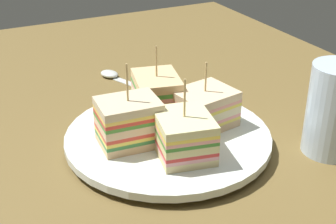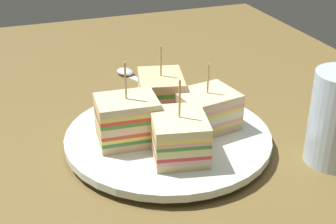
{
  "view_description": "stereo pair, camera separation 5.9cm",
  "coord_description": "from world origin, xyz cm",
  "px_view_note": "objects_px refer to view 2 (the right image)",
  "views": [
    {
      "loc": [
        -47.35,
        23.54,
        31.83
      ],
      "look_at": [
        0.0,
        0.0,
        4.75
      ],
      "focal_mm": 52.05,
      "sensor_mm": 36.0,
      "label": 1
    },
    {
      "loc": [
        -49.69,
        18.09,
        31.83
      ],
      "look_at": [
        0.0,
        0.0,
        4.75
      ],
      "focal_mm": 52.05,
      "sensor_mm": 36.0,
      "label": 2
    }
  ],
  "objects_px": {
    "sandwich_wedge_0": "(127,119)",
    "sandwich_wedge_1": "(179,136)",
    "sandwich_wedge_3": "(161,96)",
    "plate": "(168,138)",
    "sandwich_wedge_2": "(206,110)",
    "chip_pile": "(154,127)",
    "spoon": "(133,76)"
  },
  "relations": [
    {
      "from": "sandwich_wedge_0",
      "to": "sandwich_wedge_1",
      "type": "bearing_deg",
      "value": -45.81
    },
    {
      "from": "sandwich_wedge_0",
      "to": "sandwich_wedge_3",
      "type": "height_order",
      "value": "sandwich_wedge_0"
    },
    {
      "from": "plate",
      "to": "sandwich_wedge_3",
      "type": "relative_size",
      "value": 2.64
    },
    {
      "from": "sandwich_wedge_3",
      "to": "sandwich_wedge_2",
      "type": "bearing_deg",
      "value": 53.58
    },
    {
      "from": "sandwich_wedge_3",
      "to": "sandwich_wedge_0",
      "type": "bearing_deg",
      "value": -38.94
    },
    {
      "from": "sandwich_wedge_2",
      "to": "chip_pile",
      "type": "xyz_separation_m",
      "value": [
        0.01,
        0.07,
        -0.02
      ]
    },
    {
      "from": "sandwich_wedge_0",
      "to": "sandwich_wedge_1",
      "type": "relative_size",
      "value": 1.08
    },
    {
      "from": "sandwich_wedge_0",
      "to": "sandwich_wedge_1",
      "type": "distance_m",
      "value": 0.07
    },
    {
      "from": "sandwich_wedge_1",
      "to": "spoon",
      "type": "bearing_deg",
      "value": 6.48
    },
    {
      "from": "sandwich_wedge_2",
      "to": "spoon",
      "type": "bearing_deg",
      "value": -91.9
    },
    {
      "from": "plate",
      "to": "spoon",
      "type": "distance_m",
      "value": 0.22
    },
    {
      "from": "sandwich_wedge_2",
      "to": "chip_pile",
      "type": "height_order",
      "value": "sandwich_wedge_2"
    },
    {
      "from": "sandwich_wedge_3",
      "to": "spoon",
      "type": "distance_m",
      "value": 0.18
    },
    {
      "from": "sandwich_wedge_1",
      "to": "sandwich_wedge_3",
      "type": "bearing_deg",
      "value": 3.92
    },
    {
      "from": "plate",
      "to": "sandwich_wedge_3",
      "type": "height_order",
      "value": "sandwich_wedge_3"
    },
    {
      "from": "sandwich_wedge_3",
      "to": "chip_pile",
      "type": "bearing_deg",
      "value": -16.05
    },
    {
      "from": "plate",
      "to": "chip_pile",
      "type": "height_order",
      "value": "chip_pile"
    },
    {
      "from": "sandwich_wedge_0",
      "to": "plate",
      "type": "bearing_deg",
      "value": -0.05
    },
    {
      "from": "sandwich_wedge_0",
      "to": "sandwich_wedge_3",
      "type": "bearing_deg",
      "value": 42.13
    },
    {
      "from": "sandwich_wedge_2",
      "to": "sandwich_wedge_3",
      "type": "xyz_separation_m",
      "value": [
        0.05,
        0.04,
        0.0
      ]
    },
    {
      "from": "plate",
      "to": "chip_pile",
      "type": "relative_size",
      "value": 4.66
    },
    {
      "from": "sandwich_wedge_2",
      "to": "plate",
      "type": "bearing_deg",
      "value": -9.14
    },
    {
      "from": "sandwich_wedge_0",
      "to": "sandwich_wedge_3",
      "type": "relative_size",
      "value": 1.05
    },
    {
      "from": "spoon",
      "to": "sandwich_wedge_0",
      "type": "bearing_deg",
      "value": 138.36
    },
    {
      "from": "sandwich_wedge_1",
      "to": "spoon",
      "type": "height_order",
      "value": "sandwich_wedge_1"
    },
    {
      "from": "sandwich_wedge_3",
      "to": "sandwich_wedge_1",
      "type": "bearing_deg",
      "value": 5.31
    },
    {
      "from": "sandwich_wedge_3",
      "to": "chip_pile",
      "type": "relative_size",
      "value": 1.76
    },
    {
      "from": "sandwich_wedge_1",
      "to": "spoon",
      "type": "xyz_separation_m",
      "value": [
        0.27,
        -0.03,
        -0.04
      ]
    },
    {
      "from": "sandwich_wedge_1",
      "to": "spoon",
      "type": "relative_size",
      "value": 0.67
    },
    {
      "from": "sandwich_wedge_2",
      "to": "sandwich_wedge_3",
      "type": "distance_m",
      "value": 0.07
    },
    {
      "from": "spoon",
      "to": "chip_pile",
      "type": "bearing_deg",
      "value": 147.06
    },
    {
      "from": "plate",
      "to": "sandwich_wedge_0",
      "type": "height_order",
      "value": "sandwich_wedge_0"
    }
  ]
}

